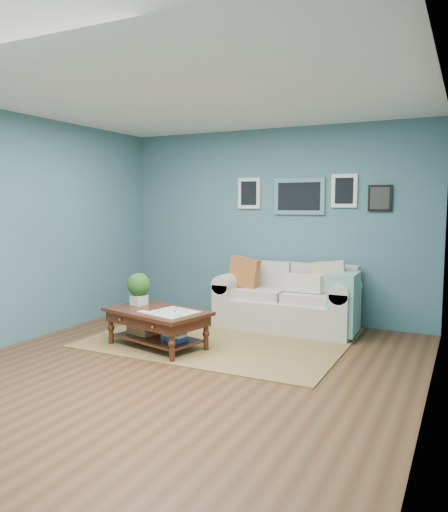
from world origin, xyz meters
The scene contains 4 objects.
room_shell centered at (0.01, 0.06, 1.36)m, with size 5.00×5.02×2.70m.
area_rug centered at (-0.16, 1.22, 0.01)m, with size 2.98×2.38×0.01m, color brown.
loveseat centered at (0.46, 2.02, 0.39)m, with size 1.85×0.84×0.95m.
coffee_table centered at (-0.71, 0.52, 0.37)m, with size 1.31×0.95×0.83m.
Camera 1 is at (2.51, -4.18, 1.65)m, focal length 35.00 mm.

